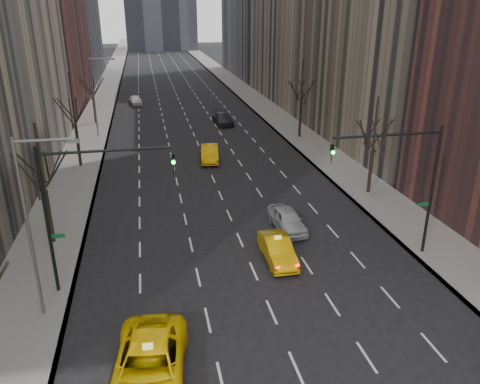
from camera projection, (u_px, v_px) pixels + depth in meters
sidewalk_left at (103, 99)px, 77.77m from camera, size 4.50×320.00×0.15m
sidewalk_right at (247, 94)px, 82.30m from camera, size 4.50×320.00×0.15m
tree_lw_b at (45, 190)px, 29.11m from camera, size 3.36×3.50×7.82m
tree_lw_c at (76, 125)px, 43.56m from camera, size 3.36×3.50×8.74m
tree_lw_d at (93, 97)px, 60.13m from camera, size 3.36×3.50×7.36m
tree_rw_b at (373, 150)px, 37.19m from camera, size 3.36×3.50×7.82m
tree_rw_c at (301, 103)px, 53.47m from camera, size 3.36×3.50×8.74m
traffic_mast_left at (79, 196)px, 23.52m from camera, size 6.69×0.39×8.00m
traffic_mast_right at (409, 172)px, 26.89m from camera, size 6.69×0.39×8.00m
streetlight_near at (34, 212)px, 21.33m from camera, size 2.83×0.22×9.00m
streetlight_far at (96, 89)px, 53.21m from camera, size 2.83×0.22×9.00m
taxi_suv at (149, 366)px, 18.80m from camera, size 3.64×6.57×1.74m
taxi_sedan at (277, 250)px, 28.15m from camera, size 1.53×4.37×1.44m
silver_sedan_ahead at (287, 219)px, 32.09m from camera, size 2.05×4.46×1.48m
far_taxi at (210, 153)px, 46.43m from camera, size 2.23×4.90×1.56m
far_suv_grey at (223, 119)px, 60.98m from camera, size 2.44×5.17×1.46m
far_car_white at (136, 100)px, 72.99m from camera, size 2.29×4.52×1.48m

